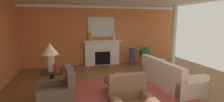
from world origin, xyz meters
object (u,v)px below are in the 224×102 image
Objects in this scene: coffee_table at (122,82)px; side_table at (52,82)px; sofa at (169,77)px; mantel_mirror at (101,27)px; vase_mantel_left at (90,37)px; vase_on_side_table at (57,67)px; armchair_near_window at (59,96)px; vase_mantel_right at (114,36)px; table_lamp at (50,52)px; potted_plant at (145,54)px; fireplace at (102,53)px; vase_tall_corner at (132,56)px.

coffee_table is 1.90m from side_table.
coffee_table is at bearing -172.91° from sofa.
vase_mantel_left is (-0.55, -0.17, -0.42)m from mantel_mirror.
vase_on_side_table is at bearing -38.66° from side_table.
armchair_near_window reaches higher than coffee_table.
vase_mantel_right is (2.38, 3.03, 0.51)m from vase_on_side_table.
table_lamp reaches higher than side_table.
mantel_mirror is at bearing 164.56° from potted_plant.
fireplace is 1.41m from vase_tall_corner.
sofa is 2.86× the size of table_lamp.
sofa reaches higher than vase_tall_corner.
table_lamp is (-1.86, 0.36, 0.89)m from coffee_table.
side_table is at bearing 104.62° from armchair_near_window.
mantel_mirror is 1.22× the size of coffee_table.
fireplace is 3.47m from sofa.
sofa is 3.84m from vase_mantel_left.
mantel_mirror reaches higher than vase_on_side_table.
fireplace is 1.80× the size of coffee_table.
armchair_near_window is at bearing -166.74° from coffee_table.
vase_mantel_right is at bearing 107.17° from sofa.
potted_plant is at bearing 32.68° from table_lamp.
fireplace reaches higher than potted_plant.
mantel_mirror reaches higher than side_table.
side_table is 0.46m from vase_on_side_table.
fireplace is 0.95m from vase_mantel_right.
vase_on_side_table is (0.15, -0.12, -0.40)m from table_lamp.
armchair_near_window is 4.99m from potted_plant.
side_table is at bearing -141.56° from vase_tall_corner.
table_lamp is at bearing 177.31° from sofa.
side_table is 1.99× the size of vase_mantel_left.
vase_on_side_table is 4.26m from vase_tall_corner.
sofa is 3.06× the size of side_table.
side_table is 0.89× the size of vase_tall_corner.
sofa is 3.60m from table_lamp.
mantel_mirror is 3.79× the size of vase_mantel_right.
fireplace is 0.84× the size of sofa.
vase_tall_corner is at bearing -12.31° from fireplace.
vase_tall_corner is (1.37, -0.42, -1.37)m from mantel_mirror.
side_table is 4.27m from vase_tall_corner.
potted_plant is (0.47, 2.70, 0.19)m from sofa.
vase_mantel_right reaches higher than armchair_near_window.
vase_on_side_table is (-3.32, 0.04, 0.52)m from sofa.
mantel_mirror is (-0.00, 0.12, 1.21)m from fireplace.
potted_plant is (3.80, 2.65, -0.33)m from vase_on_side_table.
fireplace is 2.28× the size of vase_tall_corner.
armchair_near_window reaches higher than vase_tall_corner.
coffee_table is (-1.62, -0.20, 0.04)m from sofa.
vase_mantel_left is 2.69m from potted_plant.
table_lamp reaches higher than armchair_near_window.
table_lamp is (-1.98, -3.08, -0.54)m from mantel_mirror.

